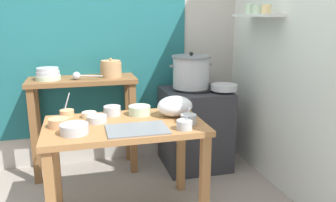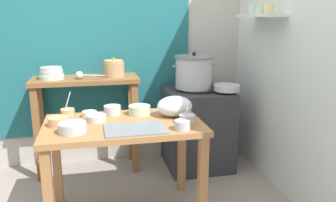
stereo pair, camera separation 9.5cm
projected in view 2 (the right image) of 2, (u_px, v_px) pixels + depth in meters
wall_back at (116, 31)px, 3.34m from camera, size 4.40×0.12×2.60m
wall_right at (288, 34)px, 2.78m from camera, size 0.30×3.20×2.60m
prep_table at (124, 137)px, 2.43m from camera, size 1.10×0.66×0.72m
back_shelf_table at (86, 101)px, 3.18m from camera, size 0.96×0.40×0.90m
stove_block at (197, 128)px, 3.35m from camera, size 0.60×0.61×0.78m
steamer_pot at (194, 72)px, 3.22m from camera, size 0.41×0.37×0.34m
clay_pot at (114, 69)px, 3.16m from camera, size 0.19×0.19×0.18m
bowl_stack_enamel at (51, 73)px, 3.04m from camera, size 0.21×0.21×0.11m
ladle at (80, 75)px, 3.04m from camera, size 0.26×0.11×0.07m
serving_tray at (135, 129)px, 2.26m from camera, size 0.40×0.28×0.01m
plastic_bag at (175, 106)px, 2.54m from camera, size 0.26×0.21×0.15m
wide_pan at (227, 88)px, 3.14m from camera, size 0.24×0.24×0.05m
prep_bowl_0 at (96, 118)px, 2.43m from camera, size 0.14×0.14×0.05m
prep_bowl_1 at (73, 127)px, 2.19m from camera, size 0.18×0.18×0.07m
prep_bowl_2 at (182, 125)px, 2.25m from camera, size 0.11×0.11×0.16m
prep_bowl_3 at (140, 110)px, 2.59m from camera, size 0.16×0.16×0.07m
prep_bowl_4 at (58, 121)px, 2.33m from camera, size 0.14×0.14×0.06m
prep_bowl_5 at (187, 119)px, 2.36m from camera, size 0.11×0.11×0.15m
prep_bowl_6 at (89, 114)px, 2.54m from camera, size 0.11×0.11×0.04m
prep_bowl_7 at (112, 110)px, 2.59m from camera, size 0.13×0.13×0.07m
prep_bowl_8 at (68, 112)px, 2.56m from camera, size 0.10×0.10×0.18m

